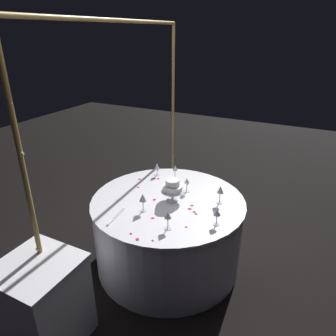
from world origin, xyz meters
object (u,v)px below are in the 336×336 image
Objects in this scene: decorative_arch at (120,113)px; wine_glass_4 at (217,213)px; cake_knife at (115,218)px; wine_glass_1 at (143,198)px; wine_glass_5 at (157,167)px; wine_glass_0 at (187,182)px; side_table at (44,303)px; main_table at (168,232)px; wine_glass_2 at (220,190)px; tiered_cake at (173,187)px; wine_glass_3 at (168,216)px; wine_glass_6 at (175,169)px.

wine_glass_4 is at bearing -100.35° from decorative_arch.
cake_knife is (-0.30, 0.82, -0.11)m from wine_glass_4.
wine_glass_1 is 0.60× the size of cake_knife.
wine_glass_5 reaches higher than wine_glass_4.
wine_glass_4 is at bearing -132.69° from wine_glass_0.
side_table is at bearing -176.44° from decorative_arch.
wine_glass_4 is (-0.19, -0.55, 0.48)m from main_table.
wine_glass_0 is at bearing 79.80° from wine_glass_2.
tiered_cake is at bearing 68.55° from wine_glass_4.
main_table is at bearing -18.79° from side_table.
side_table is at bearing 136.87° from wine_glass_4.
wine_glass_5 is at bearing -16.97° from decorative_arch.
wine_glass_1 reaches higher than wine_glass_4.
wine_glass_3 is at bearing -82.06° from cake_knife.
wine_glass_1 is (-0.28, 0.11, 0.50)m from main_table.
wine_glass_0 is 1.02× the size of wine_glass_5.
decorative_arch is 0.82m from wine_glass_1.
decorative_arch reaches higher than wine_glass_4.
wine_glass_2 is (0.16, -0.42, -0.01)m from tiered_cake.
wine_glass_4 is at bearing -69.66° from cake_knife.
main_table is 8.33× the size of wine_glass_2.
wine_glass_6 is (0.45, 0.14, 0.49)m from main_table.
decorative_arch reaches higher than cake_knife.
side_table is at bearing 160.65° from wine_glass_0.
wine_glass_6 is 0.56× the size of cake_knife.
decorative_arch is 13.24× the size of wine_glass_1.
side_table is at bearing 161.78° from wine_glass_1.
main_table is 0.71m from wine_glass_2.
wine_glass_2 reaches higher than wine_glass_1.
wine_glass_1 reaches higher than cake_knife.
wine_glass_0 is (1.46, -0.51, 0.48)m from side_table.
tiered_cake is 1.25× the size of wine_glass_1.
wine_glass_2 reaches higher than wine_glass_5.
cake_knife is (-0.51, 0.31, -0.14)m from tiered_cake.
wine_glass_1 is at bearing 97.85° from wine_glass_4.
wine_glass_1 reaches higher than side_table.
side_table is at bearing 141.60° from wine_glass_3.
tiered_cake is 0.74× the size of cake_knife.
wine_glass_6 reaches higher than side_table.
tiered_cake is 0.61m from cake_knife.
decorative_arch reaches higher than wine_glass_1.
wine_glass_5 is at bearing 65.38° from wine_glass_0.
wine_glass_2 is at bearing -51.81° from wine_glass_1.
wine_glass_5 is (0.44, -0.13, -0.69)m from decorative_arch.
wine_glass_6 is at bearing -9.49° from side_table.
wine_glass_0 is at bearing 10.45° from wine_glass_3.
main_table is 9.89× the size of wine_glass_5.
wine_glass_1 is (0.95, -0.31, 0.50)m from side_table.
wine_glass_6 is at bearing 22.72° from tiered_cake.
wine_glass_2 reaches higher than cake_knife.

